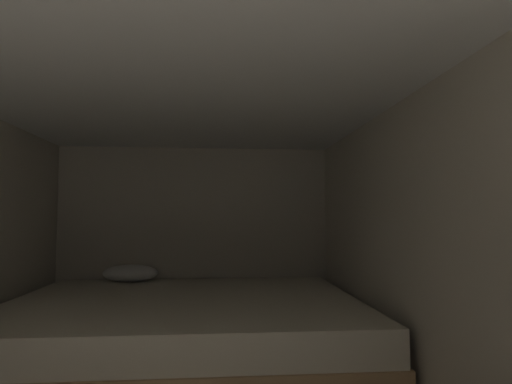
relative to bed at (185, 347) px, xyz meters
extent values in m
cube|color=beige|center=(0.00, 1.11, 0.66)|extent=(2.80, 0.05, 2.04)
cube|color=beige|center=(1.38, -1.26, 0.66)|extent=(0.05, 4.70, 2.04)
cube|color=white|center=(0.00, -1.26, 1.70)|extent=(2.80, 4.70, 0.05)
cube|color=tan|center=(0.00, -0.01, -0.11)|extent=(2.58, 2.09, 0.51)
cube|color=beige|center=(0.00, -0.01, 0.25)|extent=(2.54, 2.05, 0.22)
ellipsoid|color=white|center=(-0.58, 0.84, 0.44)|extent=(0.51, 0.29, 0.16)
camera|label=1|loc=(0.25, -3.28, 0.96)|focal=29.94mm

